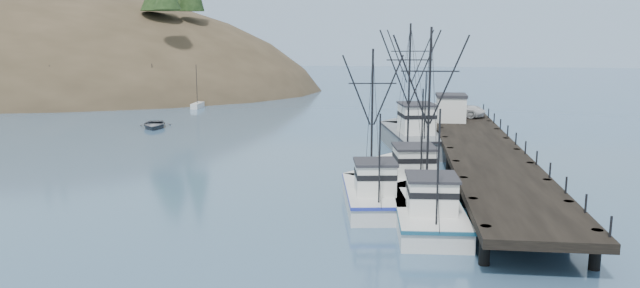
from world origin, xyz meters
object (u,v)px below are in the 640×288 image
at_px(trawler_far, 409,174).
at_px(pier_shed, 451,108).
at_px(trawler_mid, 372,193).
at_px(motorboat, 154,128).
at_px(trawler_near, 428,210).
at_px(pickup_truck, 457,109).
at_px(work_vessel, 411,136).
at_px(pier, 483,152).

xyz_separation_m(trawler_far, pier_shed, (4.55, 18.94, 2.60)).
xyz_separation_m(trawler_mid, pier_shed, (7.08, 24.51, 2.60)).
bearing_deg(trawler_mid, motorboat, 132.20).
bearing_deg(motorboat, trawler_near, -62.72).
xyz_separation_m(pier_shed, pickup_truck, (0.92, 3.50, -0.58)).
relative_size(trawler_near, pickup_truck, 1.96).
xyz_separation_m(trawler_near, trawler_mid, (-3.40, 3.34, -0.00)).
height_order(trawler_near, pier_shed, trawler_near).
bearing_deg(pier_shed, work_vessel, -130.82).
bearing_deg(trawler_mid, trawler_far, 65.59).
height_order(pier_shed, pickup_truck, pier_shed).
relative_size(pier, work_vessel, 3.11).
bearing_deg(trawler_near, pier, 69.72).
bearing_deg(work_vessel, trawler_mid, -98.63).
relative_size(work_vessel, pier_shed, 4.42).
xyz_separation_m(pier, trawler_mid, (-8.43, -10.28, -0.87)).
xyz_separation_m(pier, motorboat, (-34.62, 18.60, -1.69)).
bearing_deg(pickup_truck, motorboat, 104.79).
bearing_deg(motorboat, work_vessel, -32.56).
height_order(pickup_truck, motorboat, pickup_truck).
bearing_deg(trawler_near, work_vessel, 90.97).
distance_m(pier, trawler_mid, 13.33).
height_order(trawler_mid, motorboat, trawler_mid).
height_order(trawler_near, motorboat, trawler_near).
height_order(pier_shed, motorboat, pier_shed).
height_order(trawler_near, trawler_far, trawler_far).
relative_size(pier, trawler_mid, 4.18).
bearing_deg(pier, pickup_truck, 91.40).
xyz_separation_m(trawler_near, work_vessel, (-0.39, 23.14, 0.41)).
relative_size(trawler_far, motorboat, 2.34).
relative_size(pier, pickup_truck, 7.28).
relative_size(trawler_far, work_vessel, 0.86).
distance_m(pier, work_vessel, 10.96).
bearing_deg(trawler_mid, pier_shed, 73.90).
bearing_deg(trawler_far, pickup_truck, 76.30).
xyz_separation_m(pier, work_vessel, (-5.42, 9.51, -0.46)).
distance_m(trawler_mid, trawler_far, 6.11).
xyz_separation_m(pier, trawler_far, (-5.90, -4.72, -0.87)).
xyz_separation_m(work_vessel, motorboat, (-29.19, 9.08, -1.23)).
xyz_separation_m(trawler_near, pier_shed, (3.68, 27.85, 2.60)).
height_order(trawler_mid, work_vessel, work_vessel).
bearing_deg(trawler_near, pickup_truck, 81.65).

